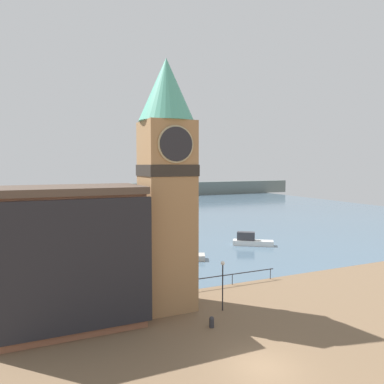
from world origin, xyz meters
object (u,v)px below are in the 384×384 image
at_px(clock_tower, 167,178).
at_px(pier_building, 70,256).
at_px(lamp_post, 223,276).
at_px(boat_far, 251,241).
at_px(boat_near, 185,255).
at_px(mooring_bollard_near, 212,321).

relative_size(clock_tower, pier_building, 1.92).
height_order(clock_tower, lamp_post, clock_tower).
distance_m(boat_far, lamp_post, 25.19).
bearing_deg(lamp_post, boat_far, 51.81).
bearing_deg(clock_tower, boat_near, 61.26).
bearing_deg(boat_far, lamp_post, -93.70).
xyz_separation_m(mooring_bollard_near, lamp_post, (2.22, 2.42, 2.38)).
relative_size(pier_building, boat_far, 1.86).
relative_size(boat_near, lamp_post, 1.16).
bearing_deg(mooring_bollard_near, lamp_post, 47.40).
xyz_separation_m(clock_tower, lamp_post, (3.75, -2.58, -7.85)).
bearing_deg(mooring_bollard_near, boat_near, 72.43).
distance_m(pier_building, boat_far, 32.41).
height_order(pier_building, mooring_bollard_near, pier_building).
relative_size(clock_tower, boat_near, 4.30).
bearing_deg(lamp_post, mooring_bollard_near, -132.60).
height_order(clock_tower, boat_far, clock_tower).
bearing_deg(pier_building, lamp_post, -11.01).
xyz_separation_m(clock_tower, pier_building, (-7.66, -0.36, -5.57)).
bearing_deg(pier_building, mooring_bollard_near, -26.81).
xyz_separation_m(boat_near, boat_far, (11.92, 3.75, 0.11)).
xyz_separation_m(pier_building, lamp_post, (11.40, -2.22, -2.28)).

